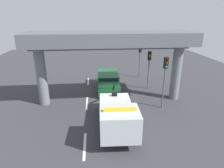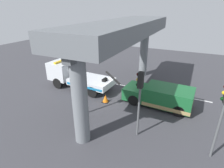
{
  "view_description": "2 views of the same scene",
  "coord_description": "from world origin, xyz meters",
  "px_view_note": "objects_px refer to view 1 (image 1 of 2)",
  "views": [
    {
      "loc": [
        15.68,
        -1.52,
        7.48
      ],
      "look_at": [
        -0.2,
        0.07,
        1.68
      ],
      "focal_mm": 30.44,
      "sensor_mm": 36.0,
      "label": 1
    },
    {
      "loc": [
        -5.44,
        12.84,
        7.23
      ],
      "look_at": [
        0.36,
        0.69,
        1.35
      ],
      "focal_mm": 28.93,
      "sensor_mm": 36.0,
      "label": 2
    }
  ],
  "objects_px": {
    "tow_truck_white": "(118,116)",
    "traffic_light_near": "(140,54)",
    "traffic_cone_orange": "(128,101)",
    "towed_van_green": "(108,81)",
    "traffic_light_mid": "(165,72)",
    "traffic_light_far": "(149,62)"
  },
  "relations": [
    {
      "from": "traffic_light_far",
      "to": "traffic_cone_orange",
      "type": "distance_m",
      "value": 5.25
    },
    {
      "from": "towed_van_green",
      "to": "traffic_light_near",
      "type": "distance_m",
      "value": 5.88
    },
    {
      "from": "towed_van_green",
      "to": "traffic_light_near",
      "type": "xyz_separation_m",
      "value": [
        -3.47,
        4.2,
        2.22
      ]
    },
    {
      "from": "traffic_light_far",
      "to": "traffic_cone_orange",
      "type": "bearing_deg",
      "value": -37.74
    },
    {
      "from": "traffic_light_near",
      "to": "towed_van_green",
      "type": "bearing_deg",
      "value": -50.41
    },
    {
      "from": "traffic_light_near",
      "to": "traffic_light_far",
      "type": "height_order",
      "value": "traffic_light_near"
    },
    {
      "from": "tow_truck_white",
      "to": "traffic_light_mid",
      "type": "distance_m",
      "value": 5.63
    },
    {
      "from": "traffic_cone_orange",
      "to": "traffic_light_near",
      "type": "bearing_deg",
      "value": 159.91
    },
    {
      "from": "towed_van_green",
      "to": "traffic_light_mid",
      "type": "distance_m",
      "value": 6.98
    },
    {
      "from": "tow_truck_white",
      "to": "traffic_cone_orange",
      "type": "bearing_deg",
      "value": 160.16
    },
    {
      "from": "traffic_light_near",
      "to": "traffic_light_far",
      "type": "bearing_deg",
      "value": -0.0
    },
    {
      "from": "towed_van_green",
      "to": "traffic_cone_orange",
      "type": "relative_size",
      "value": 8.38
    },
    {
      "from": "towed_van_green",
      "to": "traffic_light_mid",
      "type": "xyz_separation_m",
      "value": [
        5.03,
        4.2,
        2.41
      ]
    },
    {
      "from": "tow_truck_white",
      "to": "traffic_light_near",
      "type": "xyz_separation_m",
      "value": [
        -11.63,
        4.24,
        1.8
      ]
    },
    {
      "from": "tow_truck_white",
      "to": "towed_van_green",
      "type": "distance_m",
      "value": 8.17
    },
    {
      "from": "tow_truck_white",
      "to": "traffic_light_far",
      "type": "bearing_deg",
      "value": 150.98
    },
    {
      "from": "towed_van_green",
      "to": "traffic_light_near",
      "type": "bearing_deg",
      "value": 129.59
    },
    {
      "from": "traffic_light_near",
      "to": "traffic_cone_orange",
      "type": "xyz_separation_m",
      "value": [
        7.58,
        -2.77,
        -2.7
      ]
    },
    {
      "from": "towed_van_green",
      "to": "traffic_light_mid",
      "type": "bearing_deg",
      "value": 39.87
    },
    {
      "from": "tow_truck_white",
      "to": "towed_van_green",
      "type": "bearing_deg",
      "value": 179.74
    },
    {
      "from": "traffic_light_near",
      "to": "traffic_light_mid",
      "type": "distance_m",
      "value": 8.5
    },
    {
      "from": "traffic_light_near",
      "to": "traffic_cone_orange",
      "type": "relative_size",
      "value": 6.51
    }
  ]
}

